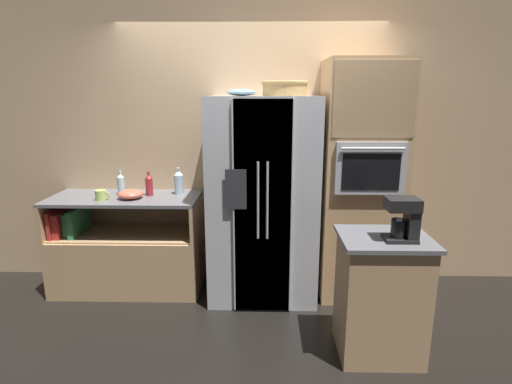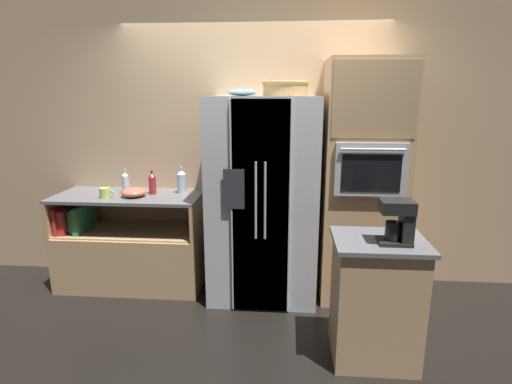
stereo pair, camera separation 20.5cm
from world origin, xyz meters
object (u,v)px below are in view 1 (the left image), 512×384
(refrigerator, at_px, (263,200))
(mug, at_px, (101,195))
(bottle_short, at_px, (179,182))
(bottle_wide, at_px, (121,184))
(fruit_bowl, at_px, (241,92))
(bottle_tall, at_px, (149,185))
(wall_oven, at_px, (360,182))
(coffee_maker, at_px, (405,217))
(wicker_basket, at_px, (285,88))
(mixing_bowl, at_px, (131,194))

(refrigerator, height_order, mug, refrigerator)
(bottle_short, relative_size, bottle_wide, 1.10)
(fruit_bowl, bearing_deg, bottle_tall, 171.50)
(bottle_short, bearing_deg, wall_oven, -4.16)
(bottle_short, distance_m, bottle_wide, 0.55)
(mug, xyz_separation_m, coffee_maker, (2.41, -0.92, 0.09))
(mug, bearing_deg, bottle_short, 19.58)
(wicker_basket, relative_size, bottle_short, 1.54)
(bottle_tall, distance_m, mixing_bowl, 0.19)
(wall_oven, xyz_separation_m, wicker_basket, (-0.70, -0.08, 0.83))
(bottle_wide, relative_size, mug, 1.75)
(wall_oven, xyz_separation_m, bottle_short, (-1.69, 0.12, -0.04))
(mixing_bowl, bearing_deg, bottle_wide, 132.62)
(bottle_wide, distance_m, mixing_bowl, 0.21)
(refrigerator, relative_size, bottle_wide, 7.87)
(bottle_short, height_order, bottle_wide, bottle_short)
(fruit_bowl, bearing_deg, bottle_wide, 172.08)
(mug, height_order, mixing_bowl, mug)
(wicker_basket, bearing_deg, bottle_wide, 173.64)
(fruit_bowl, distance_m, bottle_short, 1.05)
(mug, height_order, coffee_maker, coffee_maker)
(bottle_tall, relative_size, mixing_bowl, 1.00)
(fruit_bowl, bearing_deg, mixing_bowl, 179.20)
(wall_oven, height_order, mixing_bowl, wall_oven)
(wicker_basket, xyz_separation_m, mug, (-1.65, -0.04, -0.94))
(wall_oven, relative_size, coffee_maker, 7.34)
(mixing_bowl, distance_m, coffee_maker, 2.38)
(bottle_short, bearing_deg, mug, -160.42)
(wall_oven, relative_size, wicker_basket, 5.39)
(coffee_maker, bearing_deg, bottle_wide, 153.79)
(mug, bearing_deg, wall_oven, 2.73)
(wicker_basket, height_order, bottle_short, wicker_basket)
(wicker_basket, xyz_separation_m, mixing_bowl, (-1.40, 0.02, -0.94))
(refrigerator, xyz_separation_m, mug, (-1.46, -0.05, 0.05))
(bottle_tall, bearing_deg, wicker_basket, -6.42)
(coffee_maker, bearing_deg, fruit_bowl, 139.46)
(refrigerator, relative_size, mug, 13.78)
(bottle_tall, height_order, bottle_short, bottle_short)
(bottle_wide, height_order, coffee_maker, coffee_maker)
(wicker_basket, bearing_deg, refrigerator, 174.70)
(wicker_basket, xyz_separation_m, bottle_wide, (-1.53, 0.17, -0.88))
(refrigerator, relative_size, mixing_bowl, 8.04)
(bottle_wide, distance_m, coffee_maker, 2.56)
(wall_oven, distance_m, fruit_bowl, 1.34)
(refrigerator, distance_m, bottle_short, 0.83)
(wicker_basket, height_order, mixing_bowl, wicker_basket)
(wall_oven, distance_m, bottle_wide, 2.24)
(fruit_bowl, relative_size, bottle_short, 0.96)
(fruit_bowl, height_order, bottle_wide, fruit_bowl)
(refrigerator, height_order, bottle_tall, refrigerator)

